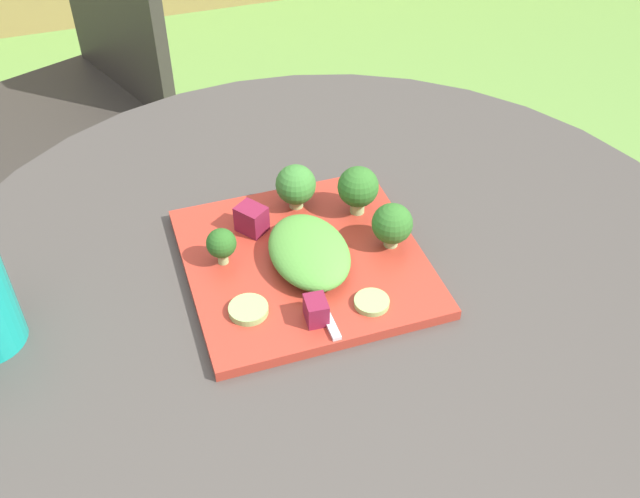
% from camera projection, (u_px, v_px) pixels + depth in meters
% --- Properties ---
extents(patio_table, '(1.02, 1.02, 0.73)m').
position_uv_depth(patio_table, '(334.00, 396.00, 1.04)').
color(patio_table, '#423D38').
rests_on(patio_table, ground_plane).
extents(patio_chair, '(0.57, 0.57, 0.90)m').
position_uv_depth(patio_chair, '(80.00, 71.00, 1.70)').
color(patio_chair, '#332D28').
rests_on(patio_chair, ground_plane).
extents(salad_plate, '(0.28, 0.28, 0.01)m').
position_uv_depth(salad_plate, '(304.00, 262.00, 0.91)').
color(salad_plate, '#AD3323').
rests_on(salad_plate, patio_table).
extents(fork, '(0.02, 0.15, 0.00)m').
position_uv_depth(fork, '(311.00, 282.00, 0.87)').
color(fork, silver).
rests_on(fork, salad_plate).
extents(lettuce_mound, '(0.09, 0.14, 0.04)m').
position_uv_depth(lettuce_mound, '(309.00, 251.00, 0.88)').
color(lettuce_mound, '#519338').
rests_on(lettuce_mound, salad_plate).
extents(broccoli_floret_0, '(0.05, 0.05, 0.07)m').
position_uv_depth(broccoli_floret_0, '(358.00, 188.00, 0.94)').
color(broccoli_floret_0, '#99B770').
rests_on(broccoli_floret_0, salad_plate).
extents(broccoli_floret_1, '(0.04, 0.04, 0.05)m').
position_uv_depth(broccoli_floret_1, '(221.00, 244.00, 0.88)').
color(broccoli_floret_1, '#99B770').
rests_on(broccoli_floret_1, salad_plate).
extents(broccoli_floret_2, '(0.05, 0.05, 0.06)m').
position_uv_depth(broccoli_floret_2, '(296.00, 185.00, 0.96)').
color(broccoli_floret_2, '#99B770').
rests_on(broccoli_floret_2, salad_plate).
extents(broccoli_floret_3, '(0.05, 0.05, 0.06)m').
position_uv_depth(broccoli_floret_3, '(392.00, 224.00, 0.90)').
color(broccoli_floret_3, '#99B770').
rests_on(broccoli_floret_3, salad_plate).
extents(cucumber_slice_0, '(0.05, 0.05, 0.01)m').
position_uv_depth(cucumber_slice_0, '(248.00, 310.00, 0.83)').
color(cucumber_slice_0, '#8EB766').
rests_on(cucumber_slice_0, salad_plate).
extents(cucumber_slice_1, '(0.04, 0.04, 0.01)m').
position_uv_depth(cucumber_slice_1, '(372.00, 302.00, 0.84)').
color(cucumber_slice_1, '#8EB766').
rests_on(cucumber_slice_1, salad_plate).
extents(beet_chunk_0, '(0.04, 0.05, 0.04)m').
position_uv_depth(beet_chunk_0, '(252.00, 219.00, 0.93)').
color(beet_chunk_0, maroon).
rests_on(beet_chunk_0, salad_plate).
extents(beet_chunk_1, '(0.03, 0.03, 0.03)m').
position_uv_depth(beet_chunk_1, '(316.00, 310.00, 0.82)').
color(beet_chunk_1, maroon).
rests_on(beet_chunk_1, salad_plate).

